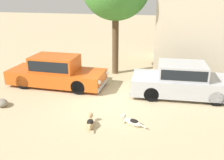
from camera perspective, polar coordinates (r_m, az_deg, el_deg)
name	(u,v)px	position (r m, az deg, el deg)	size (l,w,h in m)	color
ground_plane	(109,101)	(10.43, -0.68, -4.98)	(80.00, 80.00, 0.00)	tan
parked_sedan_nearest	(56,71)	(12.22, -12.76, 1.96)	(4.79, 1.74, 1.49)	#D15619
parked_sedan_second	(182,80)	(11.18, 15.84, -0.01)	(4.56, 2.09, 1.48)	#B2B5BA
stray_dog_spotted	(90,122)	(8.60, -5.05, -9.64)	(0.40, 1.01, 0.36)	tan
stray_dog_tan	(131,121)	(8.69, 4.50, -9.43)	(1.01, 0.56, 0.34)	beige
rubble_pile	(1,103)	(10.94, -24.18, -4.82)	(0.63, 0.46, 0.29)	gray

